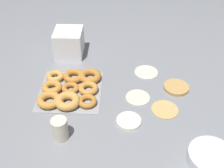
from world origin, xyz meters
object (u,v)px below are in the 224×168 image
at_px(pancake_3, 176,87).
at_px(pancake_4, 165,109).
at_px(batter_bowl, 211,158).
at_px(paper_cup, 60,129).
at_px(pancake_0, 146,72).
at_px(pancake_2, 129,121).
at_px(donut_tray, 70,89).
at_px(pancake_1, 138,97).
at_px(container_stack, 69,43).

xyz_separation_m(pancake_3, pancake_4, (0.15, -0.07, -0.00)).
relative_size(batter_bowl, paper_cup, 1.78).
bearing_deg(pancake_0, paper_cup, -39.28).
relative_size(pancake_2, pancake_3, 0.87).
relative_size(pancake_2, donut_tray, 0.35).
bearing_deg(pancake_1, pancake_0, 165.74).
distance_m(pancake_2, batter_bowl, 0.35).
relative_size(pancake_2, container_stack, 0.67).
distance_m(pancake_2, container_stack, 0.61).
relative_size(pancake_3, donut_tray, 0.40).
relative_size(pancake_1, container_stack, 0.72).
xyz_separation_m(pancake_0, pancake_2, (0.35, -0.09, 0.00)).
distance_m(pancake_0, pancake_3, 0.18).
relative_size(pancake_0, paper_cup, 1.26).
height_order(pancake_3, donut_tray, donut_tray).
bearing_deg(pancake_0, pancake_2, -14.91).
distance_m(pancake_1, container_stack, 0.52).
distance_m(batter_bowl, container_stack, 0.93).
relative_size(pancake_1, batter_bowl, 0.66).
bearing_deg(pancake_3, container_stack, -117.14).
xyz_separation_m(pancake_1, pancake_2, (0.15, -0.04, 0.00)).
bearing_deg(pancake_1, donut_tray, -95.77).
relative_size(pancake_1, donut_tray, 0.37).
height_order(donut_tray, paper_cup, paper_cup).
relative_size(pancake_2, batter_bowl, 0.62).
distance_m(container_stack, paper_cup, 0.60).
distance_m(pancake_1, pancake_4, 0.14).
xyz_separation_m(pancake_0, donut_tray, (0.16, -0.37, 0.01)).
distance_m(pancake_3, paper_cup, 0.59).
bearing_deg(pancake_4, pancake_0, -166.36).
relative_size(pancake_3, batter_bowl, 0.71).
bearing_deg(pancake_2, pancake_1, 164.25).
xyz_separation_m(pancake_1, batter_bowl, (0.34, 0.25, 0.02)).
xyz_separation_m(pancake_0, pancake_1, (0.20, -0.05, 0.00)).
bearing_deg(container_stack, pancake_1, 45.84).
bearing_deg(pancake_4, pancake_3, 154.60).
xyz_separation_m(pancake_0, pancake_3, (0.12, 0.14, 0.00)).
relative_size(pancake_1, pancake_4, 0.93).
relative_size(container_stack, paper_cup, 1.63).
bearing_deg(pancake_4, batter_bowl, 26.78).
bearing_deg(donut_tray, paper_cup, 1.29).
bearing_deg(paper_cup, pancake_0, 140.72).
distance_m(pancake_2, pancake_3, 0.32).
xyz_separation_m(batter_bowl, paper_cup, (-0.10, -0.56, 0.02)).
distance_m(pancake_4, paper_cup, 0.46).
bearing_deg(paper_cup, container_stack, -174.62).
relative_size(pancake_4, donut_tray, 0.39).
bearing_deg(batter_bowl, pancake_3, -171.19).
xyz_separation_m(pancake_3, batter_bowl, (0.41, 0.06, 0.02)).
bearing_deg(pancake_2, batter_bowl, 57.18).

